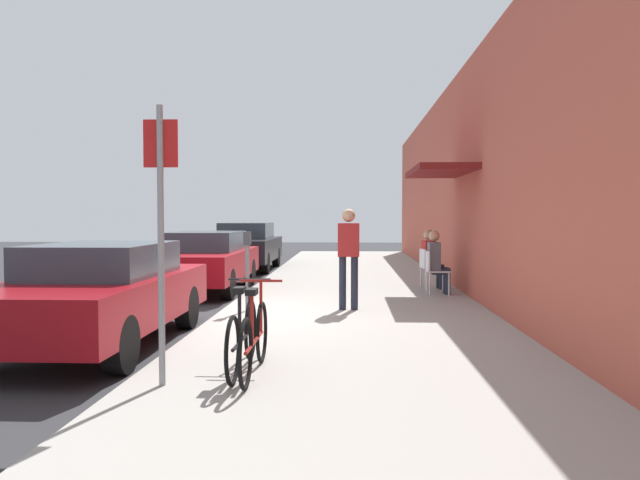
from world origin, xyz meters
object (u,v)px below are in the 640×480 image
Objects in this scene: parked_car_0 at (100,292)px; parked_car_1 at (205,260)px; street_sign at (161,223)px; cafe_chair_0 at (434,269)px; pedestrian_standing at (349,251)px; cafe_chair_1 at (428,266)px; bicycle_0 at (254,339)px; bicycle_1 at (242,336)px; parking_meter at (247,265)px; seated_patron_0 at (437,260)px; seated_patron_1 at (431,257)px; parked_car_2 at (246,246)px.

parked_car_1 is (-0.00, 5.90, 0.00)m from parked_car_0.
street_sign is 2.99× the size of cafe_chair_0.
parked_car_1 is 4.70m from pedestrian_standing.
cafe_chair_1 is 3.55m from pedestrian_standing.
cafe_chair_1 is at bearing 66.09° from street_sign.
cafe_chair_0 is at bearing -90.05° from cafe_chair_1.
cafe_chair_0 is 1.00× the size of cafe_chair_1.
bicycle_0 reaches higher than cafe_chair_0.
parked_car_0 is at bearing -90.00° from parked_car_1.
parked_car_1 is 7.89m from bicycle_1.
bicycle_1 is (0.66, 0.54, -1.16)m from street_sign.
parking_meter reaches higher than parked_car_0.
seated_patron_1 is at bearing 89.99° from seated_patron_0.
seated_patron_0 is 0.76× the size of pedestrian_standing.
parking_meter is 0.51× the size of street_sign.
parked_car_0 is 2.81m from parking_meter.
seated_patron_1 is 3.56m from pedestrian_standing.
street_sign is 1.53× the size of pedestrian_standing.
bicycle_0 is at bearing -73.37° from parked_car_1.
parking_meter is at bearing -66.46° from parked_car_1.
bicycle_1 is (-0.14, 0.13, 0.00)m from bicycle_0.
seated_patron_1 is at bearing -49.69° from parked_car_2.
parked_car_0 is 1.00× the size of parked_car_2.
parked_car_1 is 3.89m from parking_meter.
seated_patron_1 is (0.00, 0.89, 0.00)m from seated_patron_0.
bicycle_0 is 0.19m from bicycle_1.
parked_car_0 is 4.12m from pedestrian_standing.
cafe_chair_0 is 0.20m from seated_patron_0.
street_sign is at bearing -113.91° from cafe_chair_1.
pedestrian_standing is (0.93, 4.32, 0.64)m from bicycle_0.
parking_meter is (1.55, 2.34, 0.18)m from parked_car_0.
parked_car_1 is at bearing 176.41° from seated_patron_1.
seated_patron_0 reaches higher than parked_car_0.
seated_patron_1 is at bearing 8.02° from cafe_chair_1.
street_sign is at bearing -79.54° from parked_car_1.
parked_car_0 is 2.57× the size of bicycle_0.
parked_car_1 is at bearing 166.46° from seated_patron_0.
street_sign reaches higher than parked_car_0.
bicycle_0 is (2.30, -7.71, -0.23)m from parked_car_1.
cafe_chair_0 is at bearing 63.43° from street_sign.
parked_car_2 is (0.00, 11.49, 0.06)m from parked_car_0.
pedestrian_standing is (1.07, 4.20, 0.64)m from bicycle_1.
pedestrian_standing is at bearing 69.89° from street_sign.
bicycle_1 is (2.16, -13.18, -0.28)m from parked_car_2.
bicycle_0 is 7.02m from cafe_chair_0.
cafe_chair_1 is at bearing 93.84° from seated_patron_0.
street_sign is 2.02× the size of seated_patron_0.
parked_car_1 is 1.00× the size of parked_car_2.
parked_car_2 is 7.75m from seated_patron_1.
street_sign is at bearing -116.57° from cafe_chair_0.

